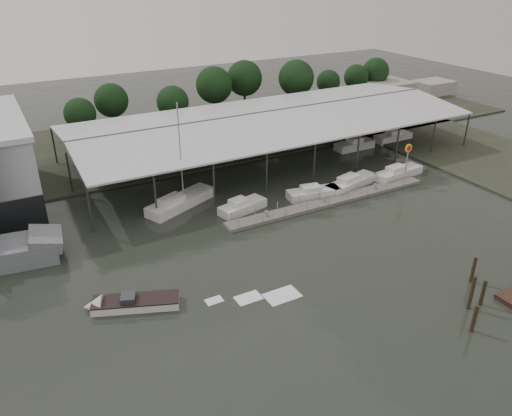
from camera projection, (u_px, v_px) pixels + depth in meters
ground at (264, 277)px, 46.53m from camera, size 200.00×200.00×0.00m
land_strip_far at (134, 146)px, 79.44m from camera, size 140.00×30.00×0.30m
land_strip_east at (494, 160)px, 73.80m from camera, size 20.00×60.00×0.30m
covered_boat_shed at (270, 116)px, 73.13m from camera, size 58.24×24.00×6.96m
floating_dock at (330, 201)px, 60.77m from camera, size 28.00×2.00×1.40m
shell_fuel_sign at (408, 156)px, 64.31m from camera, size 1.10×0.18×5.55m
distant_commercial_buildings at (401, 90)px, 106.31m from camera, size 22.00×8.00×4.00m
white_sailboat at (180, 202)px, 59.62m from camera, size 9.64×6.21×12.73m
speedboat_underway at (128, 303)px, 42.32m from camera, size 18.10×8.46×2.00m
moored_cruiser_0 at (242, 206)px, 58.58m from camera, size 6.26×3.50×1.70m
moored_cruiser_1 at (313, 193)px, 62.04m from camera, size 6.97×3.29×1.70m
moored_cruiser_2 at (351, 183)px, 64.87m from camera, size 8.55×4.13×1.70m
moored_cruiser_3 at (398, 173)px, 67.95m from camera, size 7.82×3.04×1.70m
mooring_pilings at (498, 308)px, 40.71m from camera, size 5.88×9.51×3.84m
horizon_tree_line at (251, 85)px, 92.33m from camera, size 66.30×11.47×10.10m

